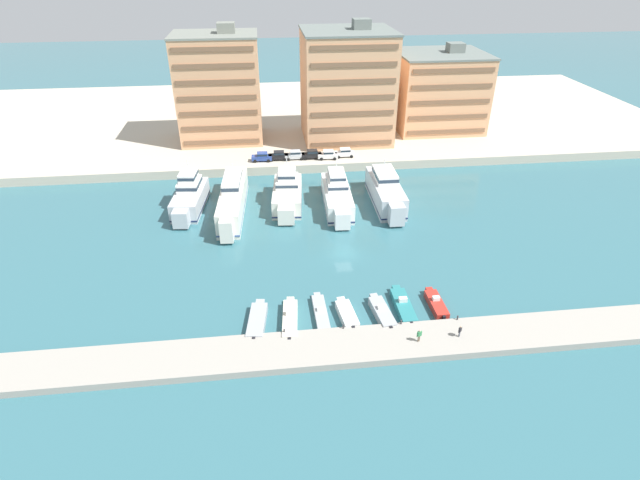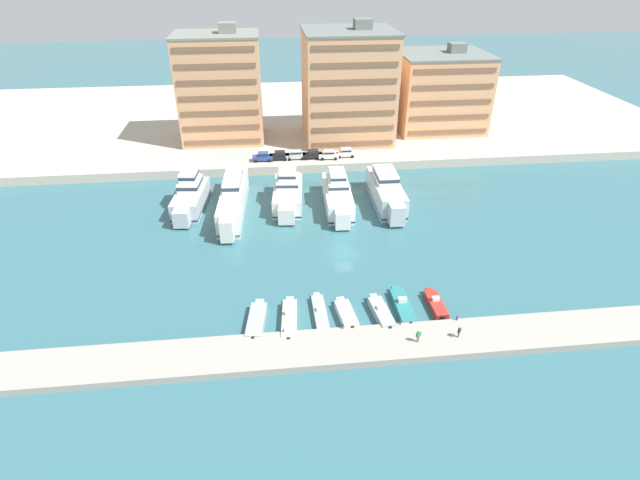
# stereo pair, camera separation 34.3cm
# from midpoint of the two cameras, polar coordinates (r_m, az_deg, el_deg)

# --- Properties ---
(ground_plane) EXTENTS (400.00, 400.00, 0.00)m
(ground_plane) POSITION_cam_midpoint_polar(r_m,az_deg,el_deg) (74.79, 2.92, -1.51)
(ground_plane) COLOR #336670
(quay_promenade) EXTENTS (180.00, 70.00, 1.79)m
(quay_promenade) POSITION_cam_midpoint_polar(r_m,az_deg,el_deg) (134.17, -1.47, 13.87)
(quay_promenade) COLOR #BCB29E
(quay_promenade) RESTS_ON ground
(pier_dock) EXTENTS (120.00, 5.96, 0.89)m
(pier_dock) POSITION_cam_midpoint_polar(r_m,az_deg,el_deg) (58.48, 6.06, -11.87)
(pier_dock) COLOR #9E998E
(pier_dock) RESTS_ON ground
(yacht_silver_far_left) EXTENTS (5.73, 15.44, 8.19)m
(yacht_silver_far_left) POSITION_cam_midpoint_polar(r_m,az_deg,el_deg) (89.49, -14.52, 4.88)
(yacht_silver_far_left) COLOR silver
(yacht_silver_far_left) RESTS_ON ground
(yacht_ivory_left) EXTENTS (4.80, 22.71, 7.68)m
(yacht_ivory_left) POSITION_cam_midpoint_polar(r_m,az_deg,el_deg) (86.74, -9.77, 4.73)
(yacht_ivory_left) COLOR silver
(yacht_ivory_left) RESTS_ON ground
(yacht_ivory_mid_left) EXTENTS (6.02, 15.79, 7.80)m
(yacht_ivory_mid_left) POSITION_cam_midpoint_polar(r_m,az_deg,el_deg) (88.07, -3.58, 5.34)
(yacht_ivory_mid_left) COLOR silver
(yacht_ivory_mid_left) RESTS_ON ground
(yacht_white_center_left) EXTENTS (5.07, 17.67, 7.87)m
(yacht_white_center_left) POSITION_cam_midpoint_polar(r_m,az_deg,el_deg) (87.30, 2.14, 5.17)
(yacht_white_center_left) COLOR white
(yacht_white_center_left) RESTS_ON ground
(yacht_silver_center) EXTENTS (4.77, 18.23, 7.43)m
(yacht_silver_center) POSITION_cam_midpoint_polar(r_m,az_deg,el_deg) (89.07, 7.70, 5.53)
(yacht_silver_center) COLOR silver
(yacht_silver_center) RESTS_ON ground
(motorboat_grey_far_left) EXTENTS (2.73, 7.47, 1.03)m
(motorboat_grey_far_left) POSITION_cam_midpoint_polar(r_m,az_deg,el_deg) (61.78, -7.09, -9.13)
(motorboat_grey_far_left) COLOR #9EA3A8
(motorboat_grey_far_left) RESTS_ON ground
(motorboat_cream_left) EXTENTS (2.31, 8.02, 1.60)m
(motorboat_cream_left) POSITION_cam_midpoint_polar(r_m,az_deg,el_deg) (61.56, -3.36, -9.04)
(motorboat_cream_left) COLOR beige
(motorboat_cream_left) RESTS_ON ground
(motorboat_grey_mid_left) EXTENTS (1.67, 8.43, 1.13)m
(motorboat_grey_mid_left) POSITION_cam_midpoint_polar(r_m,az_deg,el_deg) (62.40, 0.20, -8.51)
(motorboat_grey_mid_left) COLOR #9EA3A8
(motorboat_grey_mid_left) RESTS_ON ground
(motorboat_white_center_left) EXTENTS (2.36, 6.09, 1.07)m
(motorboat_white_center_left) POSITION_cam_midpoint_polar(r_m,az_deg,el_deg) (62.27, 3.16, -8.50)
(motorboat_white_center_left) COLOR white
(motorboat_white_center_left) RESTS_ON ground
(motorboat_grey_center) EXTENTS (2.45, 6.91, 1.46)m
(motorboat_grey_center) POSITION_cam_midpoint_polar(r_m,az_deg,el_deg) (62.87, 7.16, -8.26)
(motorboat_grey_center) COLOR #9EA3A8
(motorboat_grey_center) RESTS_ON ground
(motorboat_teal_center_right) EXTENTS (1.93, 7.87, 1.51)m
(motorboat_teal_center_right) POSITION_cam_midpoint_polar(r_m,az_deg,el_deg) (64.46, 9.57, -7.44)
(motorboat_teal_center_right) COLOR teal
(motorboat_teal_center_right) RESTS_ON ground
(motorboat_red_mid_right) EXTENTS (1.70, 6.22, 1.46)m
(motorboat_red_mid_right) POSITION_cam_midpoint_polar(r_m,az_deg,el_deg) (65.52, 13.22, -7.16)
(motorboat_red_mid_right) COLOR red
(motorboat_red_mid_right) RESTS_ON ground
(car_blue_far_left) EXTENTS (4.15, 2.03, 1.80)m
(car_blue_far_left) POSITION_cam_midpoint_polar(r_m,az_deg,el_deg) (103.15, -6.45, 9.48)
(car_blue_far_left) COLOR #28428E
(car_blue_far_left) RESTS_ON quay_promenade
(car_black_left) EXTENTS (4.15, 2.02, 1.80)m
(car_black_left) POSITION_cam_midpoint_polar(r_m,az_deg,el_deg) (103.45, -4.56, 9.64)
(car_black_left) COLOR black
(car_black_left) RESTS_ON quay_promenade
(car_silver_mid_left) EXTENTS (4.13, 1.97, 1.80)m
(car_silver_mid_left) POSITION_cam_midpoint_polar(r_m,az_deg,el_deg) (103.55, -2.69, 9.73)
(car_silver_mid_left) COLOR #B7BCC1
(car_silver_mid_left) RESTS_ON quay_promenade
(car_black_center_left) EXTENTS (4.11, 1.94, 1.80)m
(car_black_center_left) POSITION_cam_midpoint_polar(r_m,az_deg,el_deg) (103.79, -0.75, 9.81)
(car_black_center_left) COLOR black
(car_black_center_left) RESTS_ON quay_promenade
(car_white_center) EXTENTS (4.17, 2.07, 1.80)m
(car_white_center) POSITION_cam_midpoint_polar(r_m,az_deg,el_deg) (103.55, 1.11, 9.75)
(car_white_center) COLOR white
(car_white_center) RESTS_ON quay_promenade
(car_white_center_right) EXTENTS (4.10, 1.93, 1.80)m
(car_white_center_right) POSITION_cam_midpoint_polar(r_m,az_deg,el_deg) (104.76, 3.04, 9.97)
(car_white_center_right) COLOR white
(car_white_center_right) RESTS_ON quay_promenade
(apartment_block_far_left) EXTENTS (17.76, 13.37, 24.39)m
(apartment_block_far_left) POSITION_cam_midpoint_polar(r_m,az_deg,el_deg) (114.42, -11.22, 16.65)
(apartment_block_far_left) COLOR tan
(apartment_block_far_left) RESTS_ON quay_promenade
(apartment_block_left) EXTENTS (19.15, 17.79, 24.95)m
(apartment_block_left) POSITION_cam_midpoint_polar(r_m,az_deg,el_deg) (113.54, 3.27, 17.19)
(apartment_block_left) COLOR tan
(apartment_block_left) RESTS_ON quay_promenade
(apartment_block_mid_left) EXTENTS (19.97, 17.68, 19.08)m
(apartment_block_mid_left) POSITION_cam_midpoint_polar(r_m,az_deg,el_deg) (124.43, 13.55, 16.24)
(apartment_block_mid_left) COLOR tan
(apartment_block_mid_left) RESTS_ON quay_promenade
(pedestrian_near_edge) EXTENTS (0.49, 0.43, 1.55)m
(pedestrian_near_edge) POSITION_cam_midpoint_polar(r_m,az_deg,el_deg) (60.12, 15.80, -9.96)
(pedestrian_near_edge) COLOR #4C515B
(pedestrian_near_edge) RESTS_ON pier_dock
(pedestrian_mid_deck) EXTENTS (0.63, 0.34, 1.68)m
(pedestrian_mid_deck) POSITION_cam_midpoint_polar(r_m,az_deg,el_deg) (58.38, 11.35, -10.60)
(pedestrian_mid_deck) COLOR #7A6B56
(pedestrian_mid_deck) RESTS_ON pier_dock
(bollard_west) EXTENTS (0.20, 0.20, 0.61)m
(bollard_west) POSITION_cam_midpoint_polar(r_m,az_deg,el_deg) (59.01, -4.04, -10.28)
(bollard_west) COLOR #2D2D33
(bollard_west) RESTS_ON pier_dock
(bollard_west_mid) EXTENTS (0.20, 0.20, 0.61)m
(bollard_west_mid) POSITION_cam_midpoint_polar(r_m,az_deg,el_deg) (59.51, 2.76, -9.82)
(bollard_west_mid) COLOR #2D2D33
(bollard_west_mid) RESTS_ON pier_dock
(bollard_east_mid) EXTENTS (0.20, 0.20, 0.61)m
(bollard_east_mid) POSITION_cam_midpoint_polar(r_m,az_deg,el_deg) (60.81, 9.34, -9.23)
(bollard_east_mid) COLOR #2D2D33
(bollard_east_mid) RESTS_ON pier_dock
(bollard_east) EXTENTS (0.20, 0.20, 0.61)m
(bollard_east) POSITION_cam_midpoint_polar(r_m,az_deg,el_deg) (62.85, 15.55, -8.57)
(bollard_east) COLOR #2D2D33
(bollard_east) RESTS_ON pier_dock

